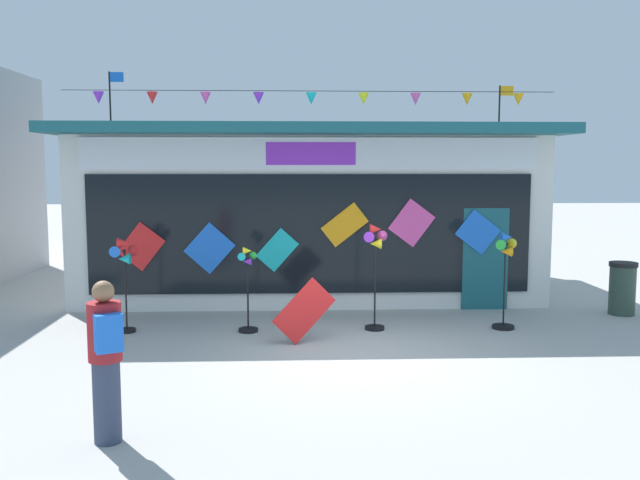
% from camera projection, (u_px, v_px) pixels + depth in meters
% --- Properties ---
extents(ground_plane, '(80.00, 80.00, 0.00)m').
position_uv_depth(ground_plane, '(359.00, 353.00, 10.29)').
color(ground_plane, '#ADAAA5').
extents(kite_shop_building, '(9.90, 6.58, 4.95)m').
position_uv_depth(kite_shop_building, '(308.00, 208.00, 15.89)').
color(kite_shop_building, silver).
rests_on(kite_shop_building, ground_plane).
extents(wind_spinner_far_left, '(0.45, 0.29, 1.62)m').
position_uv_depth(wind_spinner_far_left, '(125.00, 264.00, 11.41)').
color(wind_spinner_far_left, black).
rests_on(wind_spinner_far_left, ground_plane).
extents(wind_spinner_left, '(0.33, 0.33, 1.47)m').
position_uv_depth(wind_spinner_left, '(248.00, 287.00, 11.49)').
color(wind_spinner_left, black).
rests_on(wind_spinner_left, ground_plane).
extents(wind_spinner_center_left, '(0.43, 0.34, 1.84)m').
position_uv_depth(wind_spinner_center_left, '(375.00, 258.00, 11.59)').
color(wind_spinner_center_left, black).
rests_on(wind_spinner_center_left, ground_plane).
extents(wind_spinner_center_right, '(0.43, 0.38, 1.70)m').
position_uv_depth(wind_spinner_center_right, '(505.00, 267.00, 11.68)').
color(wind_spinner_center_right, black).
rests_on(wind_spinner_center_right, ground_plane).
extents(person_near_camera, '(0.41, 0.48, 1.68)m').
position_uv_depth(person_near_camera, '(106.00, 358.00, 6.87)').
color(person_near_camera, '#333D56').
rests_on(person_near_camera, ground_plane).
extents(trash_bin, '(0.52, 0.52, 1.00)m').
position_uv_depth(trash_bin, '(622.00, 288.00, 12.89)').
color(trash_bin, '#2D4238').
rests_on(trash_bin, ground_plane).
extents(display_kite_on_ground, '(1.03, 0.33, 1.03)m').
position_uv_depth(display_kite_on_ground, '(304.00, 311.00, 10.85)').
color(display_kite_on_ground, red).
rests_on(display_kite_on_ground, ground_plane).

